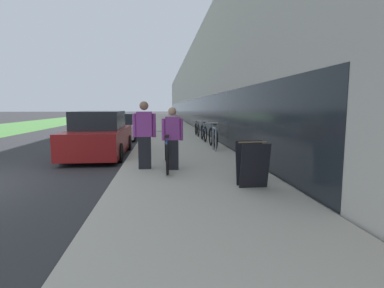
% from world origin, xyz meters
% --- Properties ---
extents(sidewalk_slab, '(3.63, 70.00, 0.16)m').
position_xyz_m(sidewalk_slab, '(5.59, 21.00, 0.08)').
color(sidewalk_slab, '#B2AA99').
rests_on(sidewalk_slab, ground).
extents(storefront_facade, '(10.01, 70.00, 6.93)m').
position_xyz_m(storefront_facade, '(12.44, 29.00, 3.46)').
color(storefront_facade, '#BCB7AD').
rests_on(storefront_facade, ground).
extents(lawn_strip, '(7.12, 70.00, 0.03)m').
position_xyz_m(lawn_strip, '(-7.74, 25.00, 0.01)').
color(lawn_strip, '#518E42').
rests_on(lawn_strip, ground).
extents(tandem_bicycle, '(0.52, 2.56, 0.90)m').
position_xyz_m(tandem_bicycle, '(4.97, 1.26, 0.54)').
color(tandem_bicycle, black).
rests_on(tandem_bicycle, sidewalk_slab).
extents(person_rider, '(0.53, 0.21, 1.56)m').
position_xyz_m(person_rider, '(5.12, 0.94, 0.94)').
color(person_rider, black).
rests_on(person_rider, sidewalk_slab).
extents(person_bystander, '(0.58, 0.23, 1.71)m').
position_xyz_m(person_bystander, '(4.42, 1.14, 1.02)').
color(person_bystander, black).
rests_on(person_bystander, sidewalk_slab).
extents(bike_rack_hoop, '(0.05, 0.60, 0.84)m').
position_xyz_m(bike_rack_hoop, '(6.75, 4.09, 0.67)').
color(bike_rack_hoop, gray).
rests_on(bike_rack_hoop, sidewalk_slab).
extents(cruiser_bike_nearest, '(0.52, 1.82, 0.95)m').
position_xyz_m(cruiser_bike_nearest, '(6.86, 4.97, 0.55)').
color(cruiser_bike_nearest, black).
rests_on(cruiser_bike_nearest, sidewalk_slab).
extents(cruiser_bike_middle, '(0.52, 1.77, 0.90)m').
position_xyz_m(cruiser_bike_middle, '(6.82, 7.30, 0.54)').
color(cruiser_bike_middle, black).
rests_on(cruiser_bike_middle, sidewalk_slab).
extents(cruiser_bike_farthest, '(0.52, 1.74, 0.84)m').
position_xyz_m(cruiser_bike_farthest, '(6.81, 9.74, 0.51)').
color(cruiser_bike_farthest, black).
rests_on(cruiser_bike_farthest, sidewalk_slab).
extents(sandwich_board_sign, '(0.56, 0.56, 0.90)m').
position_xyz_m(sandwich_board_sign, '(6.62, -0.85, 0.61)').
color(sandwich_board_sign, black).
rests_on(sandwich_board_sign, sidewalk_slab).
extents(parked_sedan_curbside, '(1.88, 4.41, 1.58)m').
position_xyz_m(parked_sedan_curbside, '(2.68, 4.28, 0.72)').
color(parked_sedan_curbside, maroon).
rests_on(parked_sedan_curbside, ground).
extents(vintage_roadster_curbside, '(1.91, 4.02, 1.38)m').
position_xyz_m(vintage_roadster_curbside, '(2.61, 9.87, 0.63)').
color(vintage_roadster_curbside, white).
rests_on(vintage_roadster_curbside, ground).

